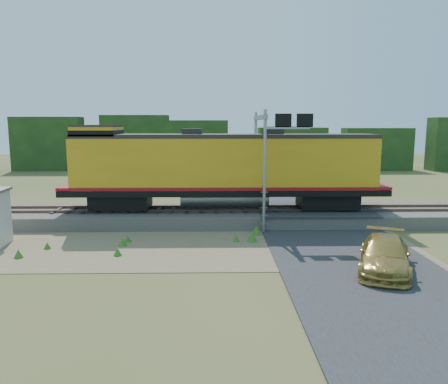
{
  "coord_description": "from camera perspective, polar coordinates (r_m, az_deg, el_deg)",
  "views": [
    {
      "loc": [
        0.85,
        -20.88,
        6.1
      ],
      "look_at": [
        1.32,
        3.0,
        2.4
      ],
      "focal_mm": 35.0,
      "sensor_mm": 36.0,
      "label": 1
    }
  ],
  "objects": [
    {
      "name": "ballast",
      "position": [
        27.5,
        -2.88,
        -3.17
      ],
      "size": [
        70.0,
        5.0,
        0.8
      ],
      "primitive_type": "cube",
      "color": "slate",
      "rests_on": "ground"
    },
    {
      "name": "locomotive",
      "position": [
        27.01,
        -0.54,
        3.25
      ],
      "size": [
        19.85,
        3.03,
        5.12
      ],
      "color": "black",
      "rests_on": "rails"
    },
    {
      "name": "tree_line_north",
      "position": [
        58.97,
        -1.97,
        5.86
      ],
      "size": [
        130.0,
        3.0,
        6.5
      ],
      "color": "#1A3613",
      "rests_on": "ground"
    },
    {
      "name": "rails",
      "position": [
        27.4,
        -2.89,
        -2.19
      ],
      "size": [
        70.0,
        1.54,
        0.16
      ],
      "color": "brown",
      "rests_on": "ballast"
    },
    {
      "name": "road",
      "position": [
        23.27,
        14.32,
        -6.45
      ],
      "size": [
        7.0,
        66.0,
        0.86
      ],
      "color": "#38383A",
      "rests_on": "ground"
    },
    {
      "name": "ground",
      "position": [
        21.77,
        -3.35,
        -7.48
      ],
      "size": [
        140.0,
        140.0,
        0.0
      ],
      "primitive_type": "plane",
      "color": "#475123",
      "rests_on": "ground"
    },
    {
      "name": "car",
      "position": [
        19.6,
        20.27,
        -7.73
      ],
      "size": [
        3.59,
        5.26,
        1.41
      ],
      "primitive_type": "imported",
      "rotation": [
        0.0,
        0.0,
        -0.36
      ],
      "color": "#B49542",
      "rests_on": "ground"
    },
    {
      "name": "weed_clumps",
      "position": [
        22.28,
        -12.45,
        -7.3
      ],
      "size": [
        15.0,
        6.2,
        0.56
      ],
      "primitive_type": null,
      "color": "#387120",
      "rests_on": "ground"
    },
    {
      "name": "signal_gantry",
      "position": [
        26.42,
        5.61,
        6.81
      ],
      "size": [
        2.74,
        6.2,
        6.92
      ],
      "color": "gray",
      "rests_on": "ground"
    },
    {
      "name": "dirt_shoulder",
      "position": [
        22.42,
        -8.46,
        -7.05
      ],
      "size": [
        26.0,
        8.0,
        0.03
      ],
      "primitive_type": "cube",
      "color": "#8C7754",
      "rests_on": "ground"
    }
  ]
}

